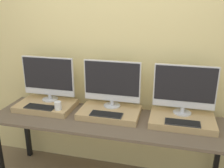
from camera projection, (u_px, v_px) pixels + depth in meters
name	position (u px, v px, depth m)	size (l,w,h in m)	color
wall_back	(117.00, 62.00, 2.74)	(8.00, 0.04, 2.60)	#DBC684
workbench	(107.00, 125.00, 2.56)	(2.40, 0.66, 0.80)	brown
wooden_riser_left	(46.00, 106.00, 2.78)	(0.62, 0.40, 0.07)	tan
monitor_left	(48.00, 78.00, 2.78)	(0.60, 0.18, 0.50)	silver
keyboard_left	(40.00, 107.00, 2.65)	(0.32, 0.13, 0.01)	#2D2D2D
mug	(58.00, 106.00, 2.59)	(0.07, 0.07, 0.09)	white
wooden_riser_center	(110.00, 113.00, 2.61)	(0.62, 0.40, 0.07)	tan
monitor_center	(112.00, 83.00, 2.61)	(0.60, 0.18, 0.50)	silver
keyboard_center	(106.00, 114.00, 2.48)	(0.32, 0.13, 0.01)	#2D2D2D
wooden_riser_right	(182.00, 120.00, 2.44)	(0.62, 0.40, 0.07)	tan
monitor_right	(184.00, 88.00, 2.44)	(0.60, 0.18, 0.50)	silver
keyboard_right	(182.00, 123.00, 2.31)	(0.32, 0.13, 0.01)	#2D2D2D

